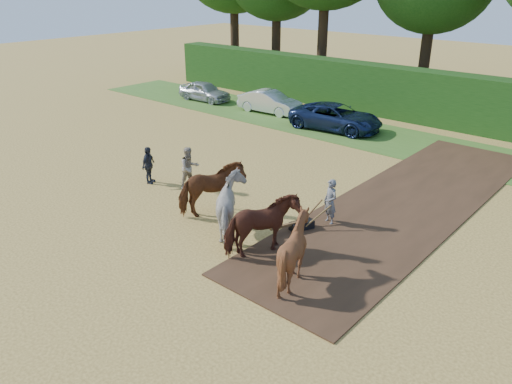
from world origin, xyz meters
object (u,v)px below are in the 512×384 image
Objects in this scene: spectator_far at (149,165)px; plough_team at (250,216)px; spectator_near at (190,168)px; parked_cars at (427,134)px.

plough_team is at bearing -123.37° from spectator_far.
spectator_near is at bearing -89.93° from spectator_far.
spectator_near is 5.24m from plough_team.
spectator_near is at bearing 159.29° from plough_team.
spectator_far is 0.04× the size of parked_cars.
spectator_near is 12.41m from parked_cars.
plough_team is at bearing -90.45° from parked_cars.
parked_cars is at bearing 89.55° from plough_team.
spectator_far is at bearing 127.72° from spectator_near.
spectator_far is 13.83m from parked_cars.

